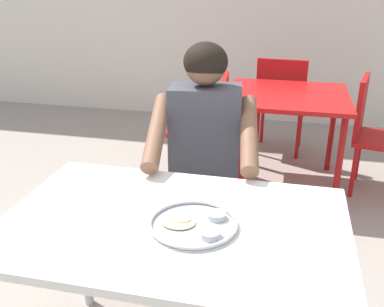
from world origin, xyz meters
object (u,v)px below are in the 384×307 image
object	(u,v)px
table_background_red	(286,105)
chair_red_right	(373,129)
diner_foreground	(204,153)
chair_red_far	(281,100)
chair_red_left	(208,121)
table_foreground	(174,240)
chair_foreground	(207,181)
thali_tray	(194,224)

from	to	relation	value
table_background_red	chair_red_right	size ratio (longest dim) A/B	1.02
diner_foreground	chair_red_far	world-z (taller)	diner_foreground
table_background_red	chair_red_left	bearing A→B (deg)	-178.90
table_foreground	chair_red_left	distance (m)	1.90
table_foreground	chair_foreground	world-z (taller)	chair_foreground
chair_foreground	chair_red_far	xyz separation A→B (m)	(0.32, 1.68, 0.02)
chair_red_left	table_foreground	bearing A→B (deg)	-82.70
chair_red_left	chair_red_right	size ratio (longest dim) A/B	0.97
chair_foreground	diner_foreground	world-z (taller)	diner_foreground
chair_red_far	diner_foreground	bearing A→B (deg)	-99.09
chair_foreground	chair_red_left	distance (m)	1.05
thali_tray	chair_red_far	world-z (taller)	chair_red_far
chair_foreground	table_background_red	world-z (taller)	chair_foreground
thali_tray	chair_red_left	distance (m)	1.94
diner_foreground	table_background_red	distance (m)	1.31
table_background_red	chair_red_far	xyz separation A→B (m)	(-0.05, 0.63, -0.13)
chair_red_left	chair_red_far	xyz separation A→B (m)	(0.52, 0.65, 0.02)
diner_foreground	chair_red_right	world-z (taller)	diner_foreground
table_foreground	chair_red_right	xyz separation A→B (m)	(0.96, 1.93, -0.17)
chair_red_left	chair_red_far	size ratio (longest dim) A/B	0.95
table_foreground	chair_foreground	size ratio (longest dim) A/B	1.46
table_background_red	table_foreground	bearing A→B (deg)	-100.00
table_background_red	chair_red_right	world-z (taller)	chair_red_right
chair_foreground	chair_red_far	size ratio (longest dim) A/B	0.93
table_background_red	chair_red_right	bearing A→B (deg)	4.27
table_background_red	diner_foreground	bearing A→B (deg)	-105.86
thali_tray	table_background_red	bearing A→B (deg)	82.39
thali_tray	chair_red_far	distance (m)	2.56
table_foreground	chair_foreground	distance (m)	0.86
chair_red_left	chair_red_right	world-z (taller)	chair_red_right
chair_red_right	thali_tray	bearing A→B (deg)	-114.28
thali_tray	chair_red_right	distance (m)	2.16
chair_red_right	chair_foreground	bearing A→B (deg)	-132.66
chair_red_right	chair_red_left	bearing A→B (deg)	-177.24
table_background_red	chair_red_left	xyz separation A→B (m)	(-0.57, -0.01, -0.16)
table_foreground	table_background_red	world-z (taller)	table_foreground
table_foreground	thali_tray	xyz separation A→B (m)	(0.08, -0.02, 0.09)
table_foreground	thali_tray	size ratio (longest dim) A/B	3.94
thali_tray	table_foreground	bearing A→B (deg)	165.71
table_foreground	chair_red_left	world-z (taller)	chair_red_left
thali_tray	chair_red_right	xyz separation A→B (m)	(0.88, 1.95, -0.26)
chair_foreground	diner_foreground	distance (m)	0.33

